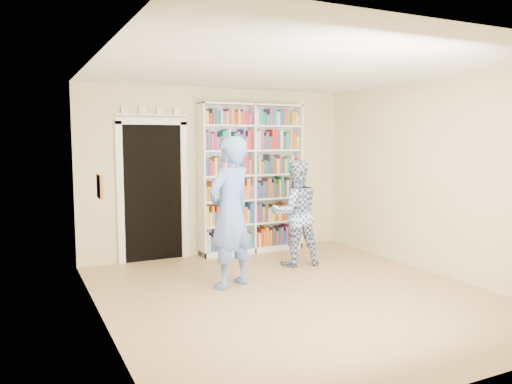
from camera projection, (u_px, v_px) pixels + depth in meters
floor at (296, 295)px, 6.06m from camera, size 5.00×5.00×0.00m
ceiling at (298, 68)px, 5.78m from camera, size 5.00×5.00×0.00m
wall_back at (219, 172)px, 8.15m from camera, size 4.50×0.00×4.50m
wall_left at (101, 193)px, 4.94m from camera, size 0.00×5.00×5.00m
wall_right at (437, 178)px, 6.90m from camera, size 0.00×5.00×5.00m
bookshelf at (251, 178)px, 8.25m from camera, size 1.78×0.33×2.45m
doorway at (153, 185)px, 7.67m from camera, size 1.10×0.08×2.43m
wall_art at (100, 186)px, 5.12m from camera, size 0.03×0.25×0.25m
man_blue at (230, 213)px, 6.29m from camera, size 0.83×0.71×1.92m
man_plaid at (295, 213)px, 7.41m from camera, size 0.85×0.71×1.58m
paper_sheet at (305, 204)px, 7.27m from camera, size 0.18×0.10×0.28m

